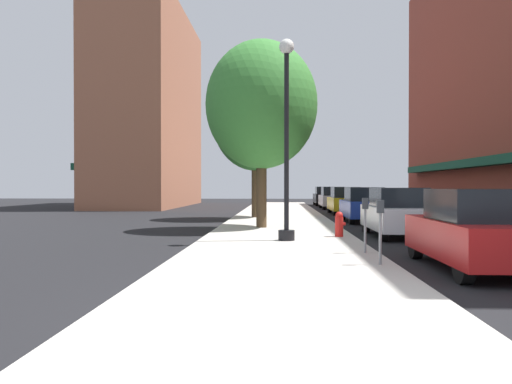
% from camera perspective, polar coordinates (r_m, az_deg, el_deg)
% --- Properties ---
extents(ground_plane, '(90.00, 90.00, 0.00)m').
position_cam_1_polar(ground_plane, '(25.16, 11.73, -3.26)').
color(ground_plane, black).
extents(sidewalk_slab, '(4.80, 50.00, 0.12)m').
position_cam_1_polar(sidewalk_slab, '(25.83, 2.57, -3.02)').
color(sidewalk_slab, '#B7B2A8').
rests_on(sidewalk_slab, ground).
extents(building_far_background, '(6.80, 18.00, 16.44)m').
position_cam_1_polar(building_far_background, '(45.61, -11.57, 8.82)').
color(building_far_background, '#9E6047').
rests_on(building_far_background, ground).
extents(lamppost, '(0.48, 0.48, 5.90)m').
position_cam_1_polar(lamppost, '(15.30, 3.36, 6.23)').
color(lamppost, black).
rests_on(lamppost, sidewalk_slab).
extents(fire_hydrant, '(0.33, 0.26, 0.79)m').
position_cam_1_polar(fire_hydrant, '(16.58, 9.12, -3.49)').
color(fire_hydrant, red).
rests_on(fire_hydrant, sidewalk_slab).
extents(parking_meter_near, '(0.14, 0.09, 1.31)m').
position_cam_1_polar(parking_meter_near, '(10.84, 13.48, -3.42)').
color(parking_meter_near, slate).
rests_on(parking_meter_near, sidewalk_slab).
extents(parking_meter_far, '(0.14, 0.09, 1.31)m').
position_cam_1_polar(parking_meter_far, '(12.66, 11.89, -2.83)').
color(parking_meter_far, slate).
rests_on(parking_meter_far, sidewalk_slab).
extents(tree_near, '(4.38, 4.38, 7.42)m').
position_cam_1_polar(tree_near, '(26.79, -0.06, 7.70)').
color(tree_near, '#4C3823').
rests_on(tree_near, sidewalk_slab).
extents(tree_mid, '(4.31, 4.31, 7.22)m').
position_cam_1_polar(tree_mid, '(20.27, 0.60, 9.54)').
color(tree_mid, '#4C3823').
rests_on(tree_mid, sidewalk_slab).
extents(car_red, '(1.80, 4.30, 1.66)m').
position_cam_1_polar(car_red, '(11.50, 22.97, -3.93)').
color(car_red, black).
rests_on(car_red, ground).
extents(car_white, '(1.80, 4.30, 1.66)m').
position_cam_1_polar(car_white, '(18.22, 15.26, -2.22)').
color(car_white, black).
rests_on(car_white, ground).
extents(car_blue, '(1.80, 4.30, 1.66)m').
position_cam_1_polar(car_blue, '(25.17, 11.72, -1.42)').
color(car_blue, black).
rests_on(car_blue, ground).
extents(car_yellow, '(1.80, 4.30, 1.66)m').
position_cam_1_polar(car_yellow, '(31.97, 9.76, -0.97)').
color(car_yellow, black).
rests_on(car_yellow, ground).
extents(car_silver, '(1.80, 4.30, 1.66)m').
position_cam_1_polar(car_silver, '(39.31, 8.41, -0.67)').
color(car_silver, black).
rests_on(car_silver, ground).
extents(car_black, '(1.80, 4.30, 1.66)m').
position_cam_1_polar(car_black, '(46.18, 7.54, -0.47)').
color(car_black, black).
rests_on(car_black, ground).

